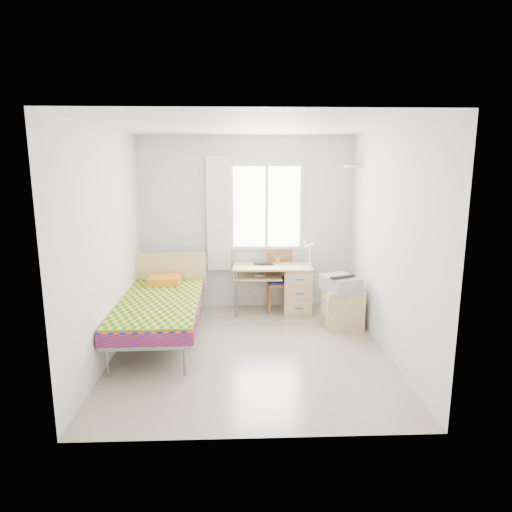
{
  "coord_description": "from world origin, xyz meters",
  "views": [
    {
      "loc": [
        -0.13,
        -5.1,
        2.23
      ],
      "look_at": [
        0.09,
        0.55,
        1.04
      ],
      "focal_mm": 32.0,
      "sensor_mm": 36.0,
      "label": 1
    }
  ],
  "objects_px": {
    "desk": "(292,287)",
    "printer": "(341,283)",
    "bed": "(161,305)",
    "cabinet": "(342,308)",
    "chair": "(281,277)"
  },
  "relations": [
    {
      "from": "cabinet",
      "to": "printer",
      "type": "relative_size",
      "value": 0.92
    },
    {
      "from": "chair",
      "to": "printer",
      "type": "bearing_deg",
      "value": -54.66
    },
    {
      "from": "bed",
      "to": "cabinet",
      "type": "xyz_separation_m",
      "value": [
        2.39,
        0.32,
        -0.18
      ]
    },
    {
      "from": "bed",
      "to": "desk",
      "type": "distance_m",
      "value": 2.04
    },
    {
      "from": "bed",
      "to": "printer",
      "type": "xyz_separation_m",
      "value": [
        2.34,
        0.3,
        0.19
      ]
    },
    {
      "from": "desk",
      "to": "cabinet",
      "type": "bearing_deg",
      "value": -44.36
    },
    {
      "from": "bed",
      "to": "chair",
      "type": "distance_m",
      "value": 1.96
    },
    {
      "from": "printer",
      "to": "bed",
      "type": "bearing_deg",
      "value": 164.93
    },
    {
      "from": "desk",
      "to": "printer",
      "type": "distance_m",
      "value": 0.92
    },
    {
      "from": "chair",
      "to": "bed",
      "type": "bearing_deg",
      "value": -152.23
    },
    {
      "from": "bed",
      "to": "desk",
      "type": "height_order",
      "value": "bed"
    },
    {
      "from": "cabinet",
      "to": "printer",
      "type": "xyz_separation_m",
      "value": [
        -0.05,
        -0.03,
        0.37
      ]
    },
    {
      "from": "chair",
      "to": "printer",
      "type": "xyz_separation_m",
      "value": [
        0.72,
        -0.81,
        0.13
      ]
    },
    {
      "from": "desk",
      "to": "printer",
      "type": "bearing_deg",
      "value": -47.72
    },
    {
      "from": "bed",
      "to": "cabinet",
      "type": "bearing_deg",
      "value": 6.72
    }
  ]
}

